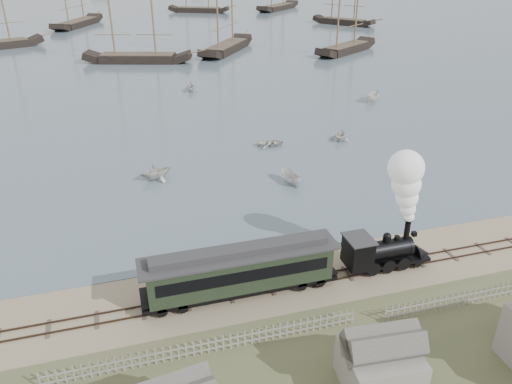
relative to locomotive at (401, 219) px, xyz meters
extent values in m
plane|color=tan|center=(-8.88, 2.00, -4.13)|extent=(600.00, 600.00, 0.00)
cube|color=#455463|center=(-8.88, 172.00, -4.10)|extent=(600.00, 336.00, 0.06)
cube|color=#35251C|center=(-8.88, -0.50, -4.03)|extent=(120.00, 0.08, 0.12)
cube|color=#35251C|center=(-8.88, 0.50, -4.03)|extent=(120.00, 0.08, 0.12)
cube|color=#3E3128|center=(-8.88, 0.00, -4.10)|extent=(120.00, 1.80, 0.06)
cube|color=black|center=(-0.73, 0.00, -3.45)|extent=(6.50, 1.91, 0.24)
cylinder|color=black|center=(-1.11, 0.00, -2.49)|extent=(4.01, 1.43, 1.43)
cube|color=black|center=(-3.21, 0.00, -2.30)|extent=(1.72, 2.10, 2.20)
cube|color=#303033|center=(-3.21, 0.00, -1.15)|extent=(1.91, 2.29, 0.11)
cylinder|color=black|center=(0.71, 0.00, -1.20)|extent=(0.42, 0.42, 1.53)
sphere|color=black|center=(-0.92, 0.00, -1.37)|extent=(0.61, 0.61, 0.61)
cone|color=black|center=(2.33, 0.00, -3.54)|extent=(1.34, 1.91, 1.91)
cube|color=black|center=(1.37, 0.00, -1.53)|extent=(0.33, 0.33, 0.33)
cube|color=black|center=(-12.13, 0.00, -3.43)|extent=(13.72, 2.25, 0.34)
cube|color=black|center=(-12.13, 0.00, -2.06)|extent=(12.74, 2.45, 2.45)
cube|color=black|center=(-12.13, -1.24, -1.81)|extent=(11.76, 0.06, 0.88)
cube|color=black|center=(-12.13, 1.24, -1.81)|extent=(11.76, 0.06, 0.88)
cube|color=#303033|center=(-12.13, 0.00, -0.78)|extent=(13.72, 2.65, 0.18)
cube|color=#303033|center=(-12.13, 0.00, -0.49)|extent=(12.25, 1.18, 0.44)
imported|color=beige|center=(-15.32, 2.39, -3.76)|extent=(2.55, 3.55, 0.73)
imported|color=beige|center=(-15.70, 20.90, -3.17)|extent=(3.90, 4.19, 1.81)
imported|color=beige|center=(-2.63, 15.92, -3.46)|extent=(3.35, 1.74, 1.23)
imported|color=beige|center=(-1.32, 26.56, -3.73)|extent=(2.75, 3.57, 0.68)
imported|color=beige|center=(7.62, 25.88, -3.35)|extent=(3.62, 3.62, 1.45)
imported|color=beige|center=(19.68, 40.22, -3.36)|extent=(3.37, 3.75, 1.42)
imported|color=beige|center=(-6.38, 54.04, -3.26)|extent=(3.54, 3.21, 1.61)
camera|label=1|loc=(-19.07, -27.37, 18.00)|focal=35.00mm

